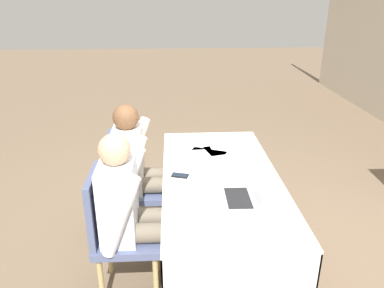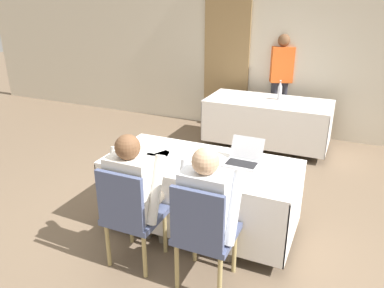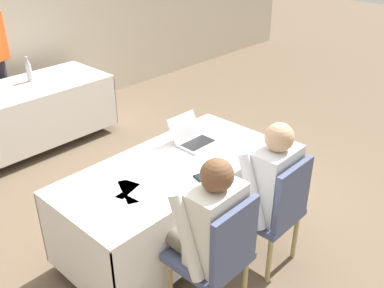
{
  "view_description": "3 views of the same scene",
  "coord_description": "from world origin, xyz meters",
  "px_view_note": "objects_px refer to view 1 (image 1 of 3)",
  "views": [
    {
      "loc": [
        2.43,
        -0.35,
        1.96
      ],
      "look_at": [
        0.0,
        -0.21,
        0.97
      ],
      "focal_mm": 35.0,
      "sensor_mm": 36.0,
      "label": 1
    },
    {
      "loc": [
        1.19,
        -2.91,
        2.15
      ],
      "look_at": [
        0.0,
        -0.21,
        0.97
      ],
      "focal_mm": 35.0,
      "sensor_mm": 36.0,
      "label": 2
    },
    {
      "loc": [
        -1.91,
        -1.99,
        2.36
      ],
      "look_at": [
        0.0,
        -0.21,
        0.97
      ],
      "focal_mm": 40.0,
      "sensor_mm": 36.0,
      "label": 3
    }
  ],
  "objects_px": {
    "cell_phone": "(180,176)",
    "person_checkered_shirt": "(139,165)",
    "chair_near_left": "(127,183)",
    "person_white_shirt": "(131,207)",
    "laptop": "(246,195)",
    "chair_near_right": "(117,228)"
  },
  "relations": [
    {
      "from": "cell_phone",
      "to": "person_checkered_shirt",
      "type": "relative_size",
      "value": 0.11
    },
    {
      "from": "chair_near_left",
      "to": "person_white_shirt",
      "type": "bearing_deg",
      "value": -170.79
    },
    {
      "from": "laptop",
      "to": "person_checkered_shirt",
      "type": "distance_m",
      "value": 1.01
    },
    {
      "from": "chair_near_left",
      "to": "chair_near_right",
      "type": "relative_size",
      "value": 1.0
    },
    {
      "from": "chair_near_left",
      "to": "person_checkered_shirt",
      "type": "height_order",
      "value": "person_checkered_shirt"
    },
    {
      "from": "laptop",
      "to": "person_checkered_shirt",
      "type": "xyz_separation_m",
      "value": [
        -0.69,
        -0.73,
        -0.09
      ]
    },
    {
      "from": "chair_near_left",
      "to": "chair_near_right",
      "type": "distance_m",
      "value": 0.64
    },
    {
      "from": "chair_near_right",
      "to": "person_white_shirt",
      "type": "relative_size",
      "value": 0.78
    },
    {
      "from": "laptop",
      "to": "person_checkered_shirt",
      "type": "relative_size",
      "value": 0.28
    },
    {
      "from": "cell_phone",
      "to": "person_white_shirt",
      "type": "height_order",
      "value": "person_white_shirt"
    },
    {
      "from": "chair_near_left",
      "to": "chair_near_right",
      "type": "xyz_separation_m",
      "value": [
        0.64,
        0.0,
        0.0
      ]
    },
    {
      "from": "chair_near_right",
      "to": "person_checkered_shirt",
      "type": "xyz_separation_m",
      "value": [
        -0.64,
        0.1,
        0.16
      ]
    },
    {
      "from": "cell_phone",
      "to": "person_checkered_shirt",
      "type": "xyz_separation_m",
      "value": [
        -0.32,
        -0.33,
        -0.06
      ]
    },
    {
      "from": "chair_near_right",
      "to": "chair_near_left",
      "type": "bearing_deg",
      "value": 0.0
    },
    {
      "from": "chair_near_right",
      "to": "person_white_shirt",
      "type": "bearing_deg",
      "value": -90.0
    },
    {
      "from": "cell_phone",
      "to": "laptop",
      "type": "bearing_deg",
      "value": 64.5
    },
    {
      "from": "cell_phone",
      "to": "person_checkered_shirt",
      "type": "distance_m",
      "value": 0.46
    },
    {
      "from": "person_checkered_shirt",
      "to": "chair_near_left",
      "type": "bearing_deg",
      "value": 90.0
    },
    {
      "from": "cell_phone",
      "to": "chair_near_left",
      "type": "xyz_separation_m",
      "value": [
        -0.32,
        -0.43,
        -0.22
      ]
    },
    {
      "from": "chair_near_left",
      "to": "chair_near_right",
      "type": "bearing_deg",
      "value": -180.0
    },
    {
      "from": "chair_near_left",
      "to": "person_white_shirt",
      "type": "height_order",
      "value": "person_white_shirt"
    },
    {
      "from": "person_checkered_shirt",
      "to": "chair_near_right",
      "type": "bearing_deg",
      "value": 170.79
    }
  ]
}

